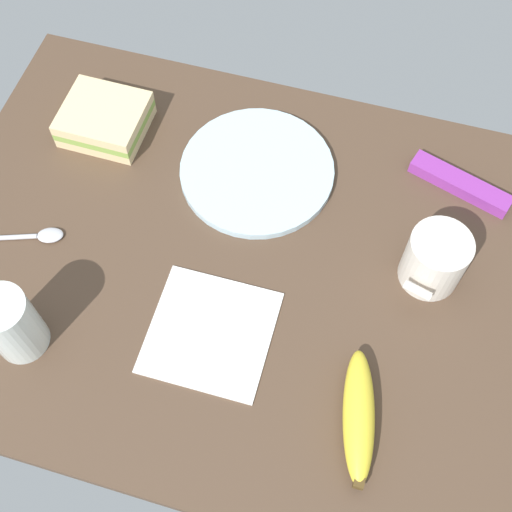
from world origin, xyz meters
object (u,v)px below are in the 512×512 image
(sandwich_main, at_px, (105,119))
(snack_bar, at_px, (460,184))
(plate_of_food, at_px, (257,171))
(coffee_mug_black, at_px, (435,259))
(paper_napkin, at_px, (210,332))
(spoon, at_px, (31,236))
(banana, at_px, (359,416))
(glass_of_milk, at_px, (13,326))

(sandwich_main, height_order, snack_bar, sandwich_main)
(plate_of_food, height_order, snack_bar, snack_bar)
(coffee_mug_black, distance_m, paper_napkin, 0.30)
(spoon, distance_m, paper_napkin, 0.29)
(paper_napkin, bearing_deg, banana, -16.06)
(plate_of_food, bearing_deg, spoon, -144.76)
(plate_of_food, relative_size, banana, 1.34)
(plate_of_food, relative_size, glass_of_milk, 2.14)
(plate_of_food, xyz_separation_m, paper_napkin, (0.01, -0.25, -0.00))
(banana, bearing_deg, spoon, 165.62)
(plate_of_food, distance_m, paper_napkin, 0.25)
(plate_of_food, relative_size, paper_napkin, 1.44)
(plate_of_food, bearing_deg, glass_of_milk, -122.93)
(plate_of_food, height_order, paper_napkin, plate_of_food)
(spoon, xyz_separation_m, paper_napkin, (0.28, -0.07, -0.00))
(glass_of_milk, height_order, paper_napkin, glass_of_milk)
(glass_of_milk, xyz_separation_m, spoon, (-0.05, 0.14, -0.04))
(glass_of_milk, relative_size, snack_bar, 0.70)
(banana, bearing_deg, plate_of_food, 124.40)
(sandwich_main, height_order, banana, sandwich_main)
(coffee_mug_black, distance_m, spoon, 0.54)
(plate_of_food, xyz_separation_m, glass_of_milk, (-0.21, -0.33, 0.04))
(banana, height_order, snack_bar, banana)
(plate_of_food, distance_m, spoon, 0.33)
(sandwich_main, distance_m, glass_of_milk, 0.35)
(coffee_mug_black, distance_m, snack_bar, 0.16)
(spoon, relative_size, snack_bar, 0.85)
(spoon, bearing_deg, banana, -14.38)
(banana, xyz_separation_m, spoon, (-0.48, 0.12, -0.01))
(banana, height_order, paper_napkin, banana)
(banana, bearing_deg, snack_bar, 79.16)
(coffee_mug_black, height_order, sandwich_main, coffee_mug_black)
(sandwich_main, distance_m, paper_napkin, 0.37)
(glass_of_milk, distance_m, snack_bar, 0.63)
(glass_of_milk, relative_size, paper_napkin, 0.67)
(banana, relative_size, snack_bar, 1.11)
(banana, height_order, spoon, banana)
(sandwich_main, height_order, paper_napkin, sandwich_main)
(coffee_mug_black, xyz_separation_m, paper_napkin, (-0.25, -0.16, -0.04))
(sandwich_main, distance_m, spoon, 0.21)
(glass_of_milk, relative_size, spoon, 0.82)
(coffee_mug_black, xyz_separation_m, banana, (-0.05, -0.22, -0.03))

